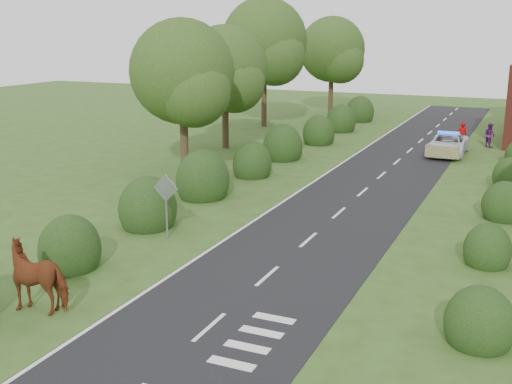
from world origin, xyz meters
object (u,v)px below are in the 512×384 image
at_px(cow, 41,280).
at_px(police_van, 448,144).
at_px(road_sign, 166,197).
at_px(pedestrian_purple, 490,135).
at_px(pedestrian_red, 462,136).

xyz_separation_m(cow, police_van, (7.46, 28.28, -0.17)).
distance_m(road_sign, pedestrian_purple, 27.26).
bearing_deg(police_van, cow, -104.61).
height_order(cow, pedestrian_purple, cow).
bearing_deg(police_van, pedestrian_red, 77.45).
distance_m(road_sign, police_van, 22.78).
height_order(road_sign, pedestrian_purple, road_sign).
relative_size(cow, pedestrian_purple, 1.45).
xyz_separation_m(pedestrian_red, pedestrian_purple, (1.62, 1.54, -0.09)).
height_order(police_van, pedestrian_red, pedestrian_red).
bearing_deg(pedestrian_red, road_sign, 60.77).
bearing_deg(road_sign, pedestrian_red, 71.55).
bearing_deg(pedestrian_purple, cow, 118.32).
xyz_separation_m(police_van, pedestrian_purple, (2.17, 3.99, 0.14)).
distance_m(cow, pedestrian_purple, 33.68).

